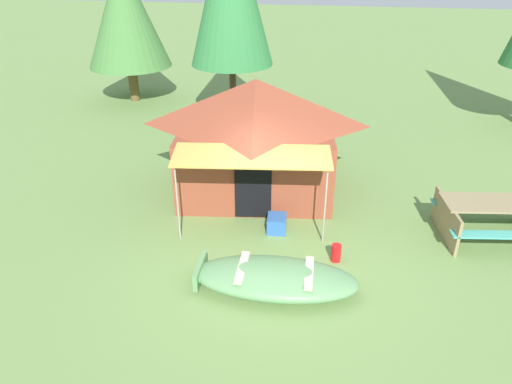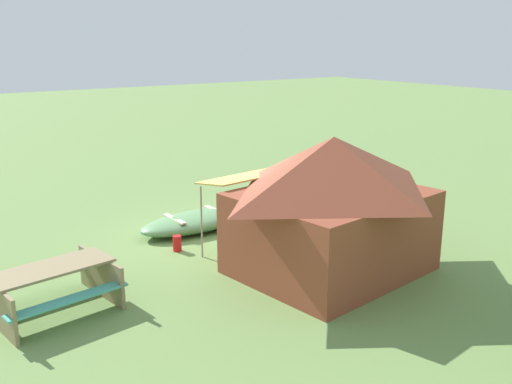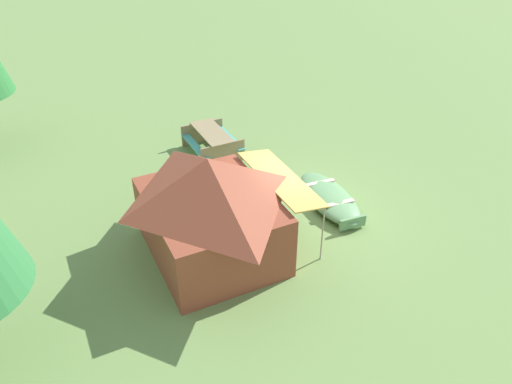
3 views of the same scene
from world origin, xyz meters
The scene contains 6 objects.
ground_plane centered at (0.00, 0.00, 0.00)m, with size 80.00×80.00×0.00m, color #6B8B49.
beached_rowboat centered at (0.15, -0.91, 0.22)m, with size 2.84×1.28×0.42m.
canvas_cabin_tent centered at (-0.80, 2.69, 1.36)m, with size 3.98×4.20×2.63m.
picnic_table centered at (4.12, 1.43, 0.49)m, with size 2.15×1.75×0.78m.
cooler_box centered at (-0.06, 0.90, 0.17)m, with size 0.44×0.38×0.33m, color #2F62B0.
fuel_can centered at (1.16, 0.07, 0.17)m, with size 0.18×0.18×0.34m, color red.
Camera 3 is at (-10.05, 4.70, 7.92)m, focal length 34.69 mm.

